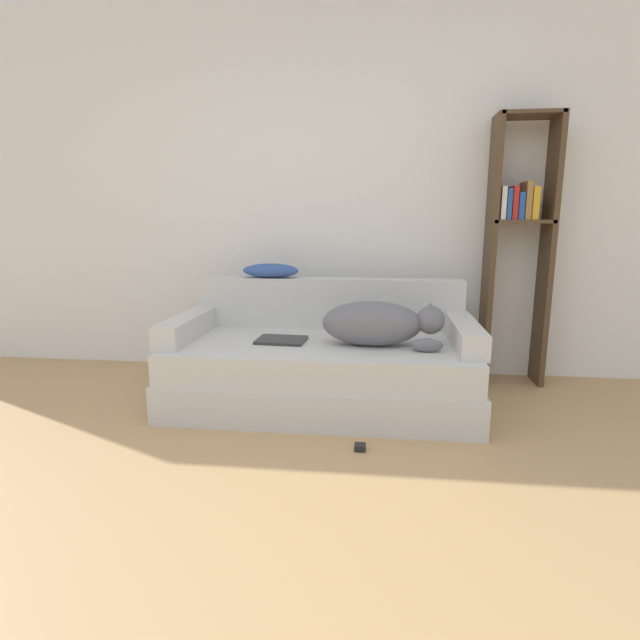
% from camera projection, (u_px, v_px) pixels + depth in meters
% --- Properties ---
extents(ground_plane, '(20.00, 20.00, 0.00)m').
position_uv_depth(ground_plane, '(213.00, 615.00, 1.48)').
color(ground_plane, tan).
extents(wall_back, '(7.92, 0.06, 2.70)m').
position_uv_depth(wall_back, '(317.00, 191.00, 3.67)').
color(wall_back, white).
rests_on(wall_back, ground_plane).
extents(couch, '(1.86, 0.95, 0.41)m').
position_uv_depth(couch, '(322.00, 373.00, 3.12)').
color(couch, silver).
rests_on(couch, ground_plane).
extents(couch_backrest, '(1.82, 0.15, 0.34)m').
position_uv_depth(couch_backrest, '(329.00, 303.00, 3.44)').
color(couch_backrest, silver).
rests_on(couch_backrest, couch).
extents(couch_arm_left, '(0.15, 0.76, 0.14)m').
position_uv_depth(couch_arm_left, '(188.00, 326.00, 3.16)').
color(couch_arm_left, silver).
rests_on(couch_arm_left, couch).
extents(couch_arm_right, '(0.15, 0.76, 0.14)m').
position_uv_depth(couch_arm_right, '(465.00, 334.00, 2.96)').
color(couch_arm_right, silver).
rests_on(couch_arm_right, couch).
extents(dog, '(0.71, 0.28, 0.27)m').
position_uv_depth(dog, '(379.00, 323.00, 2.93)').
color(dog, slate).
rests_on(dog, couch).
extents(laptop, '(0.31, 0.24, 0.02)m').
position_uv_depth(laptop, '(281.00, 340.00, 3.06)').
color(laptop, '#2D2D30').
rests_on(laptop, couch).
extents(throw_pillow, '(0.39, 0.18, 0.10)m').
position_uv_depth(throw_pillow, '(271.00, 271.00, 3.44)').
color(throw_pillow, '#335199').
rests_on(throw_pillow, couch_backrest).
extents(bookshelf, '(0.41, 0.26, 1.82)m').
position_uv_depth(bookshelf, '(518.00, 236.00, 3.39)').
color(bookshelf, '#4C3823').
rests_on(bookshelf, ground_plane).
extents(power_adapter, '(0.06, 0.06, 0.03)m').
position_uv_depth(power_adapter, '(360.00, 447.00, 2.52)').
color(power_adapter, black).
rests_on(power_adapter, ground_plane).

